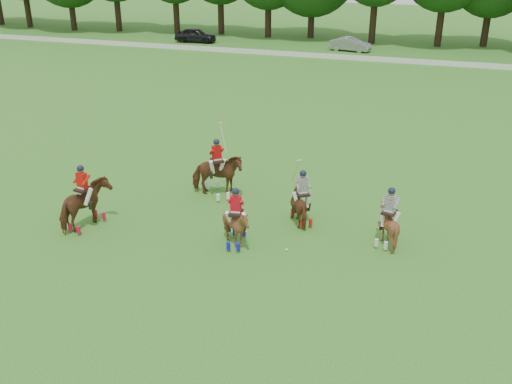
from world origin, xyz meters
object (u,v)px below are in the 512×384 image
(car_mid, at_px, (350,44))
(polo_red_c, at_px, (236,225))
(car_left, at_px, (196,35))
(polo_stripe_a, at_px, (302,204))
(polo_red_b, at_px, (217,175))
(polo_red_a, at_px, (85,205))
(polo_ball, at_px, (287,250))
(polo_stripe_b, at_px, (388,224))

(car_mid, height_order, polo_red_c, polo_red_c)
(car_left, relative_size, polo_stripe_a, 1.63)
(car_mid, relative_size, polo_stripe_a, 1.48)
(car_left, bearing_deg, car_mid, -94.12)
(car_left, bearing_deg, polo_red_b, -158.46)
(polo_red_a, height_order, polo_ball, polo_red_a)
(car_mid, height_order, polo_red_b, polo_red_b)
(car_mid, xyz_separation_m, polo_red_b, (0.90, -36.14, 0.26))
(polo_red_c, bearing_deg, polo_red_a, -174.95)
(polo_red_c, height_order, polo_ball, polo_red_c)
(polo_red_a, height_order, polo_stripe_a, polo_stripe_a)
(car_left, distance_m, polo_red_a, 42.70)
(polo_red_a, xyz_separation_m, polo_stripe_a, (7.51, 2.94, -0.16))
(polo_red_a, bearing_deg, car_left, 108.89)
(polo_ball, bearing_deg, polo_red_a, -175.05)
(polo_stripe_b, bearing_deg, polo_red_a, -167.96)
(polo_stripe_a, relative_size, polo_ball, 29.73)
(polo_stripe_b, bearing_deg, polo_red_b, 164.89)
(car_left, bearing_deg, polo_stripe_a, -154.45)
(polo_stripe_a, bearing_deg, polo_red_a, -158.64)
(polo_red_c, relative_size, polo_stripe_b, 1.01)
(polo_red_c, bearing_deg, car_mid, 94.51)
(polo_red_c, bearing_deg, polo_red_b, 120.91)
(polo_red_c, height_order, polo_stripe_b, polo_red_c)
(polo_red_b, xyz_separation_m, polo_red_c, (2.25, -3.75, -0.15))
(car_left, relative_size, polo_red_b, 1.44)
(polo_red_b, height_order, polo_stripe_b, polo_red_b)
(polo_red_a, distance_m, polo_ball, 7.66)
(polo_stripe_a, bearing_deg, car_mid, 97.42)
(polo_red_a, bearing_deg, polo_stripe_b, 12.04)
(car_left, bearing_deg, polo_ball, -155.81)
(polo_ball, bearing_deg, car_left, 118.31)
(car_left, distance_m, polo_red_b, 40.09)
(polo_red_a, bearing_deg, polo_red_c, 5.05)
(polo_stripe_a, height_order, polo_ball, polo_stripe_a)
(polo_red_c, relative_size, polo_stripe_a, 0.81)
(polo_ball, bearing_deg, car_mid, 97.10)
(car_left, relative_size, polo_stripe_b, 2.02)
(car_mid, height_order, polo_red_a, polo_red_a)
(polo_ball, bearing_deg, polo_red_c, -175.36)
(polo_stripe_b, bearing_deg, polo_stripe_a, 169.05)
(polo_stripe_b, bearing_deg, car_left, 122.88)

